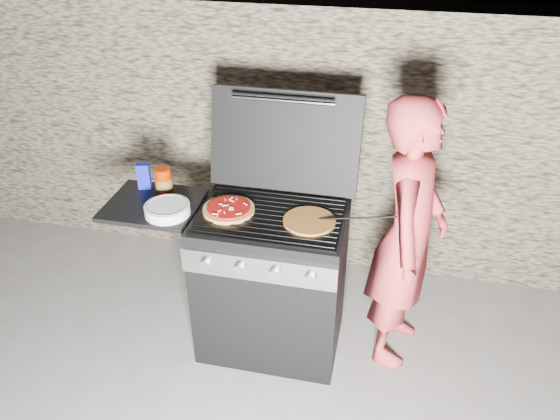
% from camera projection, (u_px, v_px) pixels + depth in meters
% --- Properties ---
extents(ground, '(50.00, 50.00, 0.00)m').
position_uv_depth(ground, '(272.00, 340.00, 3.36)').
color(ground, '#686159').
extents(stone_wall, '(8.00, 0.35, 1.80)m').
position_uv_depth(stone_wall, '(306.00, 137.00, 3.76)').
color(stone_wall, gray).
rests_on(stone_wall, ground).
extents(gas_grill, '(1.34, 0.79, 0.91)m').
position_uv_depth(gas_grill, '(230.00, 276.00, 3.17)').
color(gas_grill, black).
rests_on(gas_grill, ground).
extents(pizza_topped, '(0.36, 0.36, 0.03)m').
position_uv_depth(pizza_topped, '(229.00, 209.00, 2.91)').
color(pizza_topped, '#AD7E45').
rests_on(pizza_topped, gas_grill).
extents(pizza_plain, '(0.30, 0.30, 0.01)m').
position_uv_depth(pizza_plain, '(309.00, 221.00, 2.82)').
color(pizza_plain, '#BF842B').
rests_on(pizza_plain, gas_grill).
extents(sauce_jar, '(0.10, 0.10, 0.15)m').
position_uv_depth(sauce_jar, '(163.00, 180.00, 3.08)').
color(sauce_jar, '#992000').
rests_on(sauce_jar, gas_grill).
extents(blue_carton, '(0.08, 0.06, 0.15)m').
position_uv_depth(blue_carton, '(144.00, 176.00, 3.11)').
color(blue_carton, '#0B16A2').
rests_on(blue_carton, gas_grill).
extents(plate_stack, '(0.27, 0.27, 0.06)m').
position_uv_depth(plate_stack, '(167.00, 209.00, 2.90)').
color(plate_stack, white).
rests_on(plate_stack, gas_grill).
extents(person, '(0.47, 0.63, 1.58)m').
position_uv_depth(person, '(408.00, 237.00, 2.92)').
color(person, '#C7393C').
rests_on(person, ground).
extents(tongs, '(0.40, 0.01, 0.08)m').
position_uv_depth(tongs, '(357.00, 219.00, 2.78)').
color(tongs, black).
rests_on(tongs, gas_grill).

